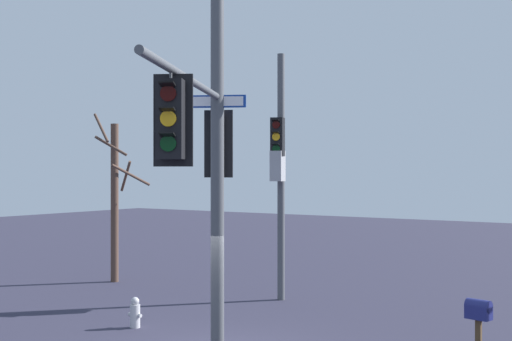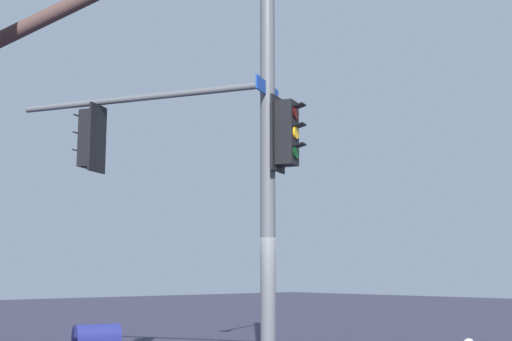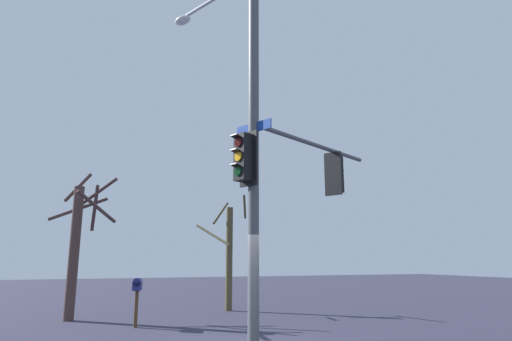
# 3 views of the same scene
# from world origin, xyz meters

# --- Properties ---
(main_signal_pole_assembly) EXTENTS (3.51, 6.24, 9.73)m
(main_signal_pole_assembly) POSITION_xyz_m (-0.81, 0.88, 5.02)
(main_signal_pole_assembly) COLOR #4C4F54
(main_signal_pole_assembly) RESTS_ON ground
(mailbox) EXTENTS (0.48, 0.33, 1.41)m
(mailbox) POSITION_xyz_m (-4.71, -1.71, 1.11)
(mailbox) COLOR #4C3823
(mailbox) RESTS_ON ground
(bare_tree_across_street) EXTENTS (2.56, 2.28, 5.00)m
(bare_tree_across_street) POSITION_xyz_m (-6.97, -3.55, 2.56)
(bare_tree_across_street) COLOR #493330
(bare_tree_across_street) RESTS_ON ground
(bare_tree_corner) EXTENTS (1.98, 2.13, 4.46)m
(bare_tree_corner) POSITION_xyz_m (-7.70, 2.02, 2.20)
(bare_tree_corner) COLOR #4D452C
(bare_tree_corner) RESTS_ON ground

